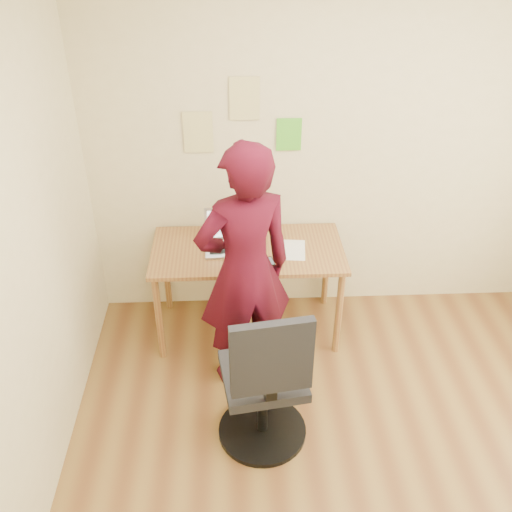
{
  "coord_description": "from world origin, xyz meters",
  "views": [
    {
      "loc": [
        -0.68,
        -2.15,
        2.94
      ],
      "look_at": [
        -0.54,
        0.95,
        0.95
      ],
      "focal_mm": 40.0,
      "sensor_mm": 36.0,
      "label": 1
    }
  ],
  "objects_px": {
    "desk": "(248,259)",
    "laptop": "(229,240)",
    "phone": "(269,262)",
    "person": "(245,271)",
    "office_chair": "(265,388)"
  },
  "relations": [
    {
      "from": "desk",
      "to": "laptop",
      "type": "height_order",
      "value": "laptop"
    },
    {
      "from": "desk",
      "to": "phone",
      "type": "bearing_deg",
      "value": -51.71
    },
    {
      "from": "office_chair",
      "to": "phone",
      "type": "bearing_deg",
      "value": 76.4
    },
    {
      "from": "office_chair",
      "to": "person",
      "type": "bearing_deg",
      "value": 90.55
    },
    {
      "from": "laptop",
      "to": "person",
      "type": "distance_m",
      "value": 0.56
    },
    {
      "from": "laptop",
      "to": "phone",
      "type": "distance_m",
      "value": 0.37
    },
    {
      "from": "desk",
      "to": "person",
      "type": "height_order",
      "value": "person"
    },
    {
      "from": "desk",
      "to": "laptop",
      "type": "distance_m",
      "value": 0.2
    },
    {
      "from": "laptop",
      "to": "office_chair",
      "type": "distance_m",
      "value": 1.23
    },
    {
      "from": "phone",
      "to": "office_chair",
      "type": "xyz_separation_m",
      "value": [
        -0.08,
        -0.93,
        -0.28
      ]
    },
    {
      "from": "desk",
      "to": "office_chair",
      "type": "bearing_deg",
      "value": -86.7
    },
    {
      "from": "laptop",
      "to": "person",
      "type": "relative_size",
      "value": 0.2
    },
    {
      "from": "phone",
      "to": "person",
      "type": "height_order",
      "value": "person"
    },
    {
      "from": "laptop",
      "to": "office_chair",
      "type": "relative_size",
      "value": 0.33
    },
    {
      "from": "desk",
      "to": "laptop",
      "type": "relative_size",
      "value": 3.9
    }
  ]
}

